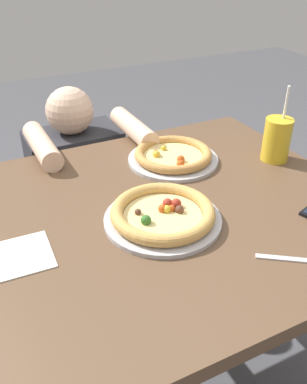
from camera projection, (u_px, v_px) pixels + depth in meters
ground_plane at (160, 379)px, 1.53m from camera, size 8.00×8.00×0.00m
dining_table at (162, 240)px, 1.20m from camera, size 1.12×0.94×0.75m
pizza_near at (163, 214)px, 1.07m from camera, size 0.30×0.30×0.04m
pizza_far at (173, 156)px, 1.36m from camera, size 0.29×0.29×0.04m
drink_cup_colored at (277, 139)px, 1.35m from camera, size 0.09×0.09×0.25m
paper_napkin at (16, 257)px, 0.96m from camera, size 0.17×0.15×0.00m
fork at (306, 261)px, 0.95m from camera, size 0.18×0.13×0.00m
diner_seated at (80, 198)px, 1.82m from camera, size 0.40×0.52×0.89m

